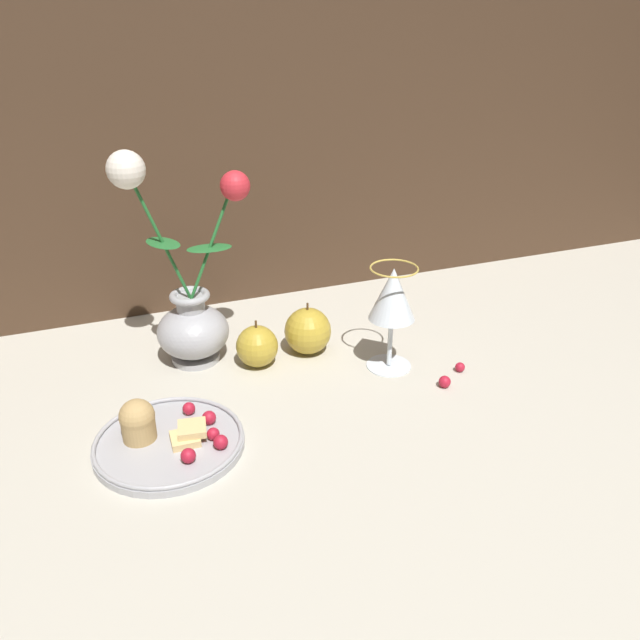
{
  "coord_description": "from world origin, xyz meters",
  "views": [
    {
      "loc": [
        -0.27,
        -0.79,
        0.52
      ],
      "look_at": [
        0.04,
        0.0,
        0.1
      ],
      "focal_mm": 35.0,
      "sensor_mm": 36.0,
      "label": 1
    }
  ],
  "objects_px": {
    "apple_near_glass": "(257,346)",
    "plate_with_pastries": "(165,437)",
    "apple_beside_vase": "(308,331)",
    "vase": "(189,307)",
    "wine_glass": "(393,298)"
  },
  "relations": [
    {
      "from": "plate_with_pastries",
      "to": "apple_beside_vase",
      "type": "xyz_separation_m",
      "value": [
        0.27,
        0.18,
        0.02
      ]
    },
    {
      "from": "wine_glass",
      "to": "vase",
      "type": "bearing_deg",
      "value": 155.72
    },
    {
      "from": "apple_beside_vase",
      "to": "apple_near_glass",
      "type": "xyz_separation_m",
      "value": [
        -0.09,
        -0.01,
        -0.01
      ]
    },
    {
      "from": "apple_near_glass",
      "to": "wine_glass",
      "type": "bearing_deg",
      "value": -22.1
    },
    {
      "from": "vase",
      "to": "wine_glass",
      "type": "relative_size",
      "value": 2.02
    },
    {
      "from": "plate_with_pastries",
      "to": "apple_near_glass",
      "type": "bearing_deg",
      "value": 43.22
    },
    {
      "from": "plate_with_pastries",
      "to": "apple_beside_vase",
      "type": "height_order",
      "value": "apple_beside_vase"
    },
    {
      "from": "apple_near_glass",
      "to": "plate_with_pastries",
      "type": "bearing_deg",
      "value": -136.78
    },
    {
      "from": "plate_with_pastries",
      "to": "apple_beside_vase",
      "type": "bearing_deg",
      "value": 33.41
    },
    {
      "from": "wine_glass",
      "to": "plate_with_pastries",
      "type": "bearing_deg",
      "value": -167.55
    },
    {
      "from": "wine_glass",
      "to": "apple_beside_vase",
      "type": "xyz_separation_m",
      "value": [
        -0.11,
        0.09,
        -0.08
      ]
    },
    {
      "from": "vase",
      "to": "wine_glass",
      "type": "distance_m",
      "value": 0.32
    },
    {
      "from": "vase",
      "to": "apple_beside_vase",
      "type": "distance_m",
      "value": 0.2
    },
    {
      "from": "vase",
      "to": "apple_beside_vase",
      "type": "relative_size",
      "value": 3.85
    },
    {
      "from": "vase",
      "to": "apple_beside_vase",
      "type": "xyz_separation_m",
      "value": [
        0.19,
        -0.04,
        -0.06
      ]
    }
  ]
}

